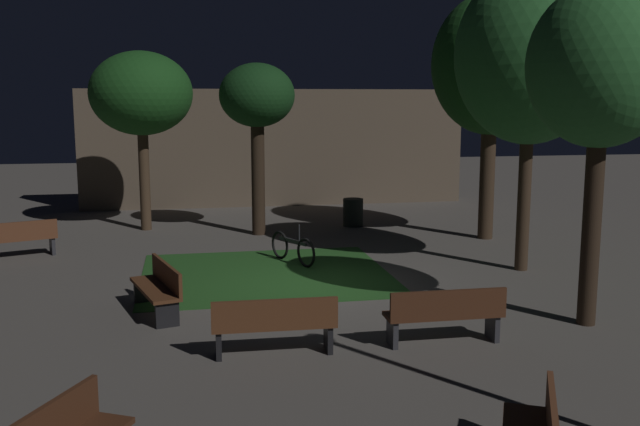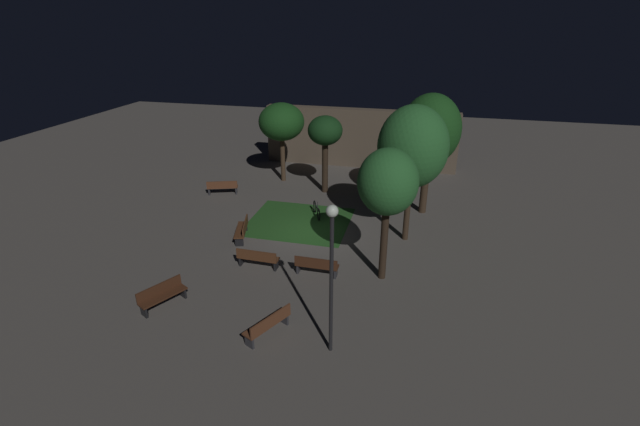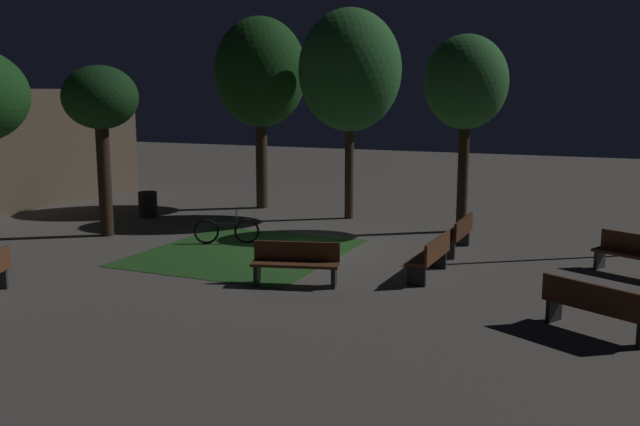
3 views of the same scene
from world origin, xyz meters
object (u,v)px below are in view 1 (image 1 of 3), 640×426
(tree_near_wall, at_px, (601,68))
(bench_near_trees, at_px, (159,287))
(tree_tall_center, at_px, (257,100))
(bicycle, at_px, (293,248))
(tree_back_right, at_px, (531,56))
(trash_bin, at_px, (353,212))
(bench_front_left, at_px, (274,324))
(tree_right_canopy, at_px, (491,66))
(bench_path_side, at_px, (16,238))
(bench_back_row, at_px, (445,314))
(tree_left_canopy, at_px, (141,94))

(tree_near_wall, bearing_deg, bench_near_trees, 164.61)
(tree_tall_center, bearing_deg, bicycle, -83.69)
(tree_back_right, bearing_deg, bicycle, 161.87)
(tree_back_right, xyz_separation_m, trash_bin, (-2.34, 5.96, -4.16))
(bench_front_left, height_order, tree_near_wall, tree_near_wall)
(bench_front_left, relative_size, bicycle, 1.15)
(tree_tall_center, bearing_deg, trash_bin, 15.30)
(bench_front_left, height_order, trash_bin, bench_front_left)
(bench_front_left, height_order, tree_right_canopy, tree_right_canopy)
(bench_path_side, relative_size, bicycle, 1.18)
(tree_near_wall, distance_m, bicycle, 7.69)
(bench_path_side, xyz_separation_m, trash_bin, (8.72, 2.71, -0.08))
(bench_near_trees, height_order, trash_bin, bench_near_trees)
(bench_back_row, height_order, bench_near_trees, same)
(bench_back_row, bearing_deg, trash_bin, 84.34)
(bench_path_side, xyz_separation_m, tree_tall_center, (5.86, 1.93, 3.19))
(tree_left_canopy, bearing_deg, tree_tall_center, -22.95)
(bench_front_left, xyz_separation_m, bicycle, (1.14, 5.77, -0.14))
(tree_back_right, xyz_separation_m, tree_near_wall, (-0.70, -3.71, -0.42))
(bench_path_side, distance_m, tree_back_right, 12.23)
(bench_front_left, xyz_separation_m, bench_back_row, (2.59, -0.00, 0.00))
(bench_back_row, xyz_separation_m, tree_left_canopy, (-4.94, 10.69, 3.33))
(bench_near_trees, bearing_deg, tree_near_wall, -15.39)
(bench_near_trees, distance_m, tree_tall_center, 8.05)
(tree_tall_center, xyz_separation_m, tree_right_canopy, (5.90, -1.70, 0.87))
(trash_bin, height_order, bicycle, bicycle)
(bench_back_row, xyz_separation_m, tree_tall_center, (-1.85, 9.38, 3.19))
(tree_back_right, height_order, tree_right_canopy, tree_back_right)
(bench_front_left, xyz_separation_m, tree_right_canopy, (6.63, 7.68, 4.06))
(bench_front_left, xyz_separation_m, tree_tall_center, (0.74, 9.38, 3.19))
(bicycle, bearing_deg, tree_tall_center, 96.31)
(bench_near_trees, distance_m, tree_left_canopy, 8.95)
(bench_front_left, height_order, tree_back_right, tree_back_right)
(bench_near_trees, bearing_deg, bench_front_left, -54.75)
(bench_path_side, height_order, bench_near_trees, same)
(tree_back_right, distance_m, tree_near_wall, 3.79)
(bench_back_row, distance_m, tree_back_right, 6.75)
(bench_back_row, relative_size, trash_bin, 2.23)
(tree_left_canopy, distance_m, bicycle, 6.95)
(bench_near_trees, xyz_separation_m, tree_back_right, (7.64, 1.80, 4.08))
(bench_front_left, height_order, tree_left_canopy, tree_left_canopy)
(tree_tall_center, relative_size, tree_near_wall, 0.84)
(tree_back_right, bearing_deg, trash_bin, 111.43)
(bench_path_side, distance_m, tree_tall_center, 6.95)
(tree_back_right, bearing_deg, tree_right_canopy, 78.61)
(bench_near_trees, height_order, tree_tall_center, tree_tall_center)
(tree_back_right, relative_size, trash_bin, 7.96)
(tree_tall_center, relative_size, tree_back_right, 0.72)
(tree_right_canopy, xyz_separation_m, trash_bin, (-3.04, 2.48, -4.13))
(tree_tall_center, height_order, tree_right_canopy, tree_right_canopy)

